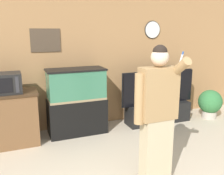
# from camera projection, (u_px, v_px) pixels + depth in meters

# --- Properties ---
(wall_back_paneled) EXTENTS (10.00, 0.08, 2.60)m
(wall_back_paneled) POSITION_uv_depth(u_px,v_px,m) (75.00, 61.00, 4.77)
(wall_back_paneled) COLOR #A87A4C
(wall_back_paneled) RESTS_ON ground_plane
(microwave) EXTENTS (0.51, 0.41, 0.32)m
(microwave) POSITION_uv_depth(u_px,v_px,m) (4.00, 83.00, 3.93)
(microwave) COLOR black
(microwave) RESTS_ON counter_island
(aquarium_on_stand) EXTENTS (1.05, 0.50, 1.21)m
(aquarium_on_stand) POSITION_uv_depth(u_px,v_px,m) (77.00, 101.00, 4.56)
(aquarium_on_stand) COLOR black
(aquarium_on_stand) RESTS_ON ground_plane
(tv_on_stand) EXTENTS (1.63, 0.40, 1.08)m
(tv_on_stand) POSITION_uv_depth(u_px,v_px,m) (158.00, 107.00, 5.16)
(tv_on_stand) COLOR black
(tv_on_stand) RESTS_ON ground_plane
(person_standing) EXTENTS (0.54, 0.41, 1.72)m
(person_standing) POSITION_uv_depth(u_px,v_px,m) (157.00, 114.00, 3.00)
(person_standing) COLOR #BCAD89
(person_standing) RESTS_ON ground_plane
(potted_plant) EXTENTS (0.51, 0.51, 0.62)m
(potted_plant) POSITION_uv_depth(u_px,v_px,m) (210.00, 103.00, 5.41)
(potted_plant) COLOR #B2A899
(potted_plant) RESTS_ON ground_plane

